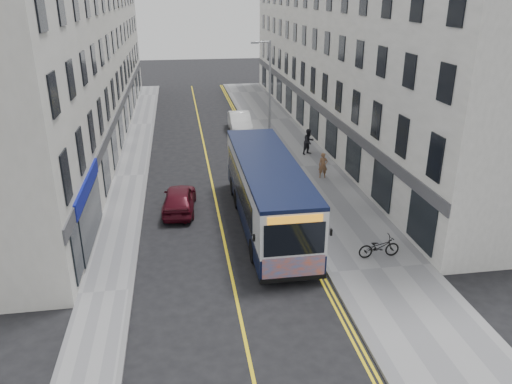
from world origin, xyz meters
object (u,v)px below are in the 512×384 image
object	(u,v)px
streetlamp	(269,97)
car_white	(240,122)
city_bus	(267,190)
pedestrian_near	(323,165)
pedestrian_far	(309,142)
car_maroon	(179,199)
bicycle	(379,247)

from	to	relation	value
streetlamp	car_white	world-z (taller)	streetlamp
city_bus	pedestrian_near	bearing A→B (deg)	52.24
pedestrian_far	car_white	xyz separation A→B (m)	(-3.98, 7.25, -0.24)
pedestrian_near	car_maroon	distance (m)	9.51
bicycle	car_white	size ratio (longest dim) A/B	0.38
pedestrian_near	bicycle	bearing A→B (deg)	-85.93
car_white	car_maroon	xyz separation A→B (m)	(-5.20, -15.53, -0.09)
pedestrian_near	car_white	size ratio (longest dim) A/B	0.33
streetlamp	pedestrian_near	size ratio (longest dim) A/B	5.08
city_bus	car_maroon	size ratio (longest dim) A/B	2.85
city_bus	car_maroon	xyz separation A→B (m)	(-4.29, 2.40, -1.16)
pedestrian_far	bicycle	bearing A→B (deg)	-121.98
pedestrian_far	car_white	size ratio (longest dim) A/B	0.38
pedestrian_near	streetlamp	bearing A→B (deg)	128.33
streetlamp	bicycle	xyz separation A→B (m)	(2.31, -14.30, -3.78)
streetlamp	bicycle	bearing A→B (deg)	-80.81
streetlamp	car_white	size ratio (longest dim) A/B	1.66
car_maroon	bicycle	bearing A→B (deg)	147.32
bicycle	car_maroon	xyz separation A→B (m)	(-8.48, 6.55, 0.10)
pedestrian_near	pedestrian_far	size ratio (longest dim) A/B	0.86
pedestrian_near	city_bus	bearing A→B (deg)	-121.60
streetlamp	pedestrian_far	world-z (taller)	streetlamp
car_maroon	pedestrian_near	bearing A→B (deg)	-153.52
city_bus	bicycle	distance (m)	6.03
car_white	streetlamp	bearing A→B (deg)	-81.99
car_white	car_maroon	bearing A→B (deg)	-107.60
city_bus	bicycle	size ratio (longest dim) A/B	6.34
city_bus	bicycle	xyz separation A→B (m)	(4.19, -4.15, -1.25)
bicycle	pedestrian_far	size ratio (longest dim) A/B	1.01
streetlamp	bicycle	size ratio (longest dim) A/B	4.34
bicycle	car_white	distance (m)	22.33
city_bus	pedestrian_far	size ratio (longest dim) A/B	6.40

